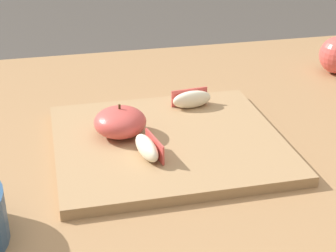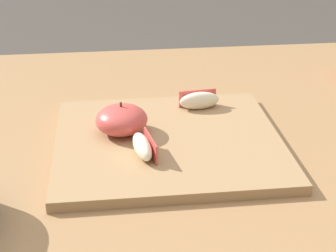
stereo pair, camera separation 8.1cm
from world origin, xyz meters
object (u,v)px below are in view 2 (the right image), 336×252
apple_wedge_near_knife (199,100)px  apple_wedge_front (143,146)px  cutting_board (168,142)px  apple_half_skin_up (122,120)px

apple_wedge_near_knife → apple_wedge_front: bearing=-125.0°
cutting_board → apple_wedge_near_knife: apple_wedge_near_knife is taller
cutting_board → apple_wedge_front: 0.07m
apple_wedge_near_knife → cutting_board: bearing=-122.7°
cutting_board → apple_half_skin_up: bearing=159.3°
apple_half_skin_up → apple_wedge_near_knife: (0.13, 0.08, -0.01)m
cutting_board → apple_wedge_near_knife: 0.12m
apple_wedge_front → apple_half_skin_up: bearing=109.3°
apple_wedge_front → apple_wedge_near_knife: bearing=55.0°
cutting_board → apple_wedge_front: bearing=-129.3°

